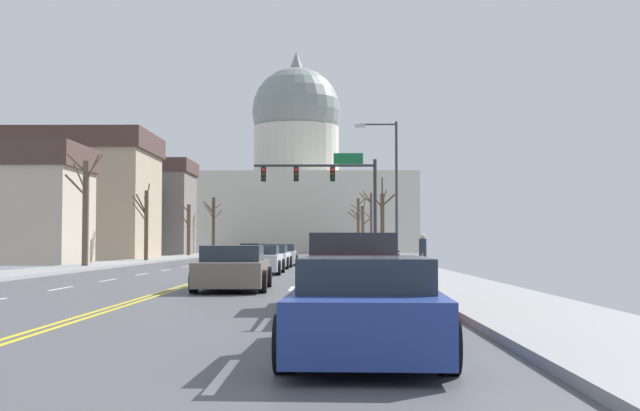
# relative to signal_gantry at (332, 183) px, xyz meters

# --- Properties ---
(ground) EXTENTS (20.00, 180.00, 0.20)m
(ground) POSITION_rel_signal_gantry_xyz_m (-4.81, -13.17, -5.16)
(ground) COLOR #4D4D52
(signal_gantry) EXTENTS (7.91, 0.41, 6.98)m
(signal_gantry) POSITION_rel_signal_gantry_xyz_m (0.00, 0.00, 0.00)
(signal_gantry) COLOR #28282D
(signal_gantry) RESTS_ON ground
(street_lamp_right) EXTENTS (2.27, 0.24, 7.64)m
(street_lamp_right) POSITION_rel_signal_gantry_xyz_m (3.09, -9.11, -0.50)
(street_lamp_right) COLOR #333338
(street_lamp_right) RESTS_ON ground
(capitol_building) EXTENTS (32.61, 22.01, 28.62)m
(capitol_building) POSITION_rel_signal_gantry_xyz_m (-4.81, 61.47, 3.74)
(capitol_building) COLOR beige
(capitol_building) RESTS_ON ground
(sedan_near_00) EXTENTS (2.21, 4.57, 1.28)m
(sedan_near_00) POSITION_rel_signal_gantry_xyz_m (-3.08, -3.21, -4.57)
(sedan_near_00) COLOR silver
(sedan_near_00) RESTS_ON ground
(sedan_near_01) EXTENTS (1.98, 4.29, 1.23)m
(sedan_near_01) POSITION_rel_signal_gantry_xyz_m (-3.18, -8.77, -4.59)
(sedan_near_01) COLOR silver
(sedan_near_01) RESTS_ON ground
(sedan_near_02) EXTENTS (2.10, 4.70, 1.26)m
(sedan_near_02) POSITION_rel_signal_gantry_xyz_m (-3.24, -16.08, -4.58)
(sedan_near_02) COLOR silver
(sedan_near_02) RESTS_ON ground
(sedan_near_03) EXTENTS (2.14, 4.61, 1.15)m
(sedan_near_03) POSITION_rel_signal_gantry_xyz_m (0.49, -21.87, -4.62)
(sedan_near_03) COLOR #6B6056
(sedan_near_03) RESTS_ON ground
(sedan_near_04) EXTENTS (2.21, 4.74, 1.31)m
(sedan_near_04) POSITION_rel_signal_gantry_xyz_m (-2.99, -27.58, -4.56)
(sedan_near_04) COLOR #6B6056
(sedan_near_04) RESTS_ON ground
(pickup_truck_near_05) EXTENTS (2.32, 5.67, 1.60)m
(pickup_truck_near_05) POSITION_rel_signal_gantry_xyz_m (0.31, -34.56, -4.46)
(pickup_truck_near_05) COLOR maroon
(pickup_truck_near_05) RESTS_ON ground
(sedan_near_06) EXTENTS (2.11, 4.66, 1.23)m
(sedan_near_06) POSITION_rel_signal_gantry_xyz_m (0.27, -41.02, -4.59)
(sedan_near_06) COLOR navy
(sedan_near_06) RESTS_ON ground
(sedan_oncoming_00) EXTENTS (2.17, 4.34, 1.14)m
(sedan_oncoming_00) POSITION_rel_signal_gantry_xyz_m (-6.53, 4.21, -4.63)
(sedan_oncoming_00) COLOR #B71414
(sedan_oncoming_00) RESTS_ON ground
(sedan_oncoming_01) EXTENTS (2.05, 4.68, 1.28)m
(sedan_oncoming_01) POSITION_rel_signal_gantry_xyz_m (-6.65, 14.29, -4.58)
(sedan_oncoming_01) COLOR black
(sedan_oncoming_01) RESTS_ON ground
(sedan_oncoming_02) EXTENTS (2.10, 4.62, 1.23)m
(sedan_oncoming_02) POSITION_rel_signal_gantry_xyz_m (-6.85, 23.39, -4.60)
(sedan_oncoming_02) COLOR silver
(sedan_oncoming_02) RESTS_ON ground
(flank_building_00) EXTENTS (12.15, 8.10, 10.13)m
(flank_building_00) POSITION_rel_signal_gantry_xyz_m (-20.90, 34.31, -0.06)
(flank_building_00) COLOR slate
(flank_building_00) RESTS_ON ground
(flank_building_01) EXTENTS (12.95, 9.70, 10.10)m
(flank_building_01) POSITION_rel_signal_gantry_xyz_m (-20.75, 12.32, -0.07)
(flank_building_01) COLOR tan
(flank_building_01) RESTS_ON ground
(flank_building_03) EXTENTS (8.79, 9.65, 8.01)m
(flank_building_03) POSITION_rel_signal_gantry_xyz_m (-21.44, 23.40, -1.12)
(flank_building_03) COLOR slate
(flank_building_03) RESTS_ON ground
(bare_tree_00) EXTENTS (1.30, 2.01, 6.04)m
(bare_tree_00) POSITION_rel_signal_gantry_xyz_m (3.72, 23.20, -1.83)
(bare_tree_00) COLOR brown
(bare_tree_00) RESTS_ON ground
(bare_tree_01) EXTENTS (1.99, 2.16, 6.25)m
(bare_tree_01) POSITION_rel_signal_gantry_xyz_m (-13.13, 38.03, -1.78)
(bare_tree_01) COLOR #4C3D2D
(bare_tree_01) RESTS_ON ground
(bare_tree_02) EXTENTS (1.92, 2.79, 5.97)m
(bare_tree_02) POSITION_rel_signal_gantry_xyz_m (2.98, 34.54, -1.91)
(bare_tree_02) COLOR brown
(bare_tree_02) RESTS_ON ground
(bare_tree_03) EXTENTS (1.44, 1.47, 5.02)m
(bare_tree_03) POSITION_rel_signal_gantry_xyz_m (-13.60, 24.83, -2.53)
(bare_tree_03) COLOR brown
(bare_tree_03) RESTS_ON ground
(bare_tree_04) EXTENTS (1.63, 1.96, 5.88)m
(bare_tree_04) POSITION_rel_signal_gantry_xyz_m (3.71, 6.47, -2.38)
(bare_tree_04) COLOR #4C3D2D
(bare_tree_04) RESTS_ON ground
(bare_tree_05) EXTENTS (2.17, 2.26, 6.03)m
(bare_tree_05) POSITION_rel_signal_gantry_xyz_m (-13.19, -8.76, -1.99)
(bare_tree_05) COLOR brown
(bare_tree_05) RESTS_ON ground
(bare_tree_06) EXTENTS (2.11, 2.50, 5.66)m
(bare_tree_06) POSITION_rel_signal_gantry_xyz_m (3.22, 28.46, -2.36)
(bare_tree_06) COLOR brown
(bare_tree_06) RESTS_ON ground
(bare_tree_07) EXTENTS (1.11, 1.22, 5.38)m
(bare_tree_07) POSITION_rel_signal_gantry_xyz_m (-12.88, 3.94, -2.39)
(bare_tree_07) COLOR #4C3D2D
(bare_tree_07) RESTS_ON ground
(pedestrian_00) EXTENTS (0.35, 0.34, 1.64)m
(pedestrian_00) POSITION_rel_signal_gantry_xyz_m (4.07, -14.91, -4.13)
(pedestrian_00) COLOR #33333D
(pedestrian_00) RESTS_ON ground
(pedestrian_01) EXTENTS (0.35, 0.34, 1.64)m
(pedestrian_01) POSITION_rel_signal_gantry_xyz_m (2.99, -6.46, -4.13)
(pedestrian_01) COLOR #33333D
(pedestrian_01) RESTS_ON ground
(bicycle_parked) EXTENTS (0.12, 1.77, 0.85)m
(bicycle_parked) POSITION_rel_signal_gantry_xyz_m (3.30, -10.85, -4.69)
(bicycle_parked) COLOR black
(bicycle_parked) RESTS_ON ground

